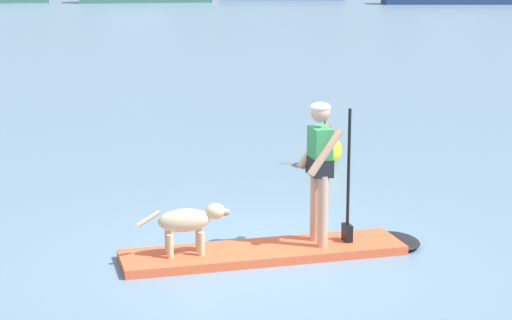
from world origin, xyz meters
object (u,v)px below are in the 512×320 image
(paddleboard, at_px, (283,250))
(marker_buoy, at_px, (324,150))
(dog, at_px, (189,221))
(person_paddler, at_px, (321,163))

(paddleboard, height_order, marker_buoy, marker_buoy)
(dog, bearing_deg, person_paddler, 10.28)
(paddleboard, xyz_separation_m, dog, (-1.06, -0.19, 0.43))
(person_paddler, xyz_separation_m, marker_buoy, (0.74, 4.34, -0.77))
(person_paddler, relative_size, marker_buoy, 1.55)
(dog, distance_m, marker_buoy, 5.13)
(paddleboard, height_order, dog, dog)
(paddleboard, distance_m, dog, 1.16)
(paddleboard, distance_m, marker_buoy, 4.58)
(paddleboard, distance_m, person_paddler, 1.10)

